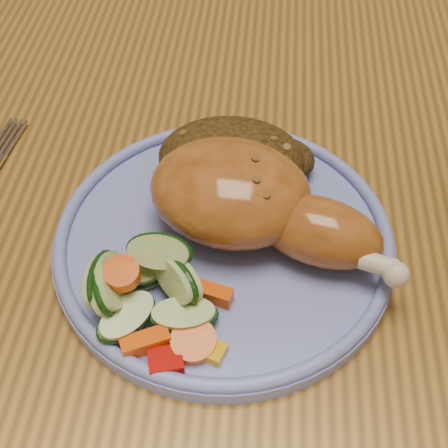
# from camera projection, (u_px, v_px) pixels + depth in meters

# --- Properties ---
(dining_table) EXTENTS (0.90, 1.40, 0.75)m
(dining_table) POSITION_uv_depth(u_px,v_px,m) (253.00, 245.00, 0.58)
(dining_table) COLOR olive
(dining_table) RESTS_ON ground
(chair_far) EXTENTS (0.42, 0.42, 0.91)m
(chair_far) POSITION_uv_depth(u_px,v_px,m) (268.00, 35.00, 1.12)
(chair_far) COLOR #4C2D16
(chair_far) RESTS_ON ground
(plate) EXTENTS (0.25, 0.25, 0.01)m
(plate) POSITION_uv_depth(u_px,v_px,m) (224.00, 242.00, 0.47)
(plate) COLOR #6F7ECF
(plate) RESTS_ON dining_table
(plate_rim) EXTENTS (0.25, 0.25, 0.01)m
(plate_rim) POSITION_uv_depth(u_px,v_px,m) (224.00, 233.00, 0.46)
(plate_rim) COLOR #6F7ECF
(plate_rim) RESTS_ON plate
(chicken_leg) EXTENTS (0.19, 0.13, 0.06)m
(chicken_leg) POSITION_uv_depth(u_px,v_px,m) (251.00, 201.00, 0.45)
(chicken_leg) COLOR #AB6023
(chicken_leg) RESTS_ON plate
(rice_pilaf) EXTENTS (0.12, 0.08, 0.05)m
(rice_pilaf) POSITION_uv_depth(u_px,v_px,m) (234.00, 159.00, 0.49)
(rice_pilaf) COLOR #442F11
(rice_pilaf) RESTS_ON plate
(vegetable_pile) EXTENTS (0.11, 0.10, 0.05)m
(vegetable_pile) POSITION_uv_depth(u_px,v_px,m) (144.00, 290.00, 0.41)
(vegetable_pile) COLOR #A50A05
(vegetable_pile) RESTS_ON plate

